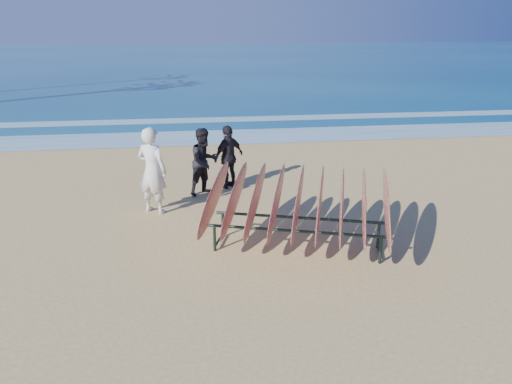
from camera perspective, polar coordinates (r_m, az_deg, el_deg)
The scene contains 8 objects.
ground at distance 9.05m, azimuth 0.71°, elevation -7.33°, with size 120.00×120.00×0.00m, color tan.
ocean at distance 63.17m, azimuth -7.10°, elevation 14.98°, with size 160.00×160.00×0.00m, color navy.
foam_near at distance 18.50m, azimuth -3.99°, elevation 6.30°, with size 160.00×160.00×0.00m, color white.
foam_far at distance 21.93m, azimuth -4.67°, elevation 8.24°, with size 160.00×160.00×0.00m, color white.
surfboard_rack at distance 8.99m, azimuth 4.83°, elevation -1.23°, with size 3.78×3.36×1.51m.
person_white at distance 11.01m, azimuth -11.78°, elevation 2.41°, with size 0.70×0.46×1.91m, color silver.
person_dark_a at distance 12.07m, azimuth -5.91°, elevation 3.46°, with size 0.79×0.62×1.63m, color black.
person_dark_b at distance 12.55m, azimuth -3.15°, elevation 4.04°, with size 0.93×0.39×1.59m, color black.
Camera 1 is at (-1.24, -8.03, 3.97)m, focal length 35.00 mm.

